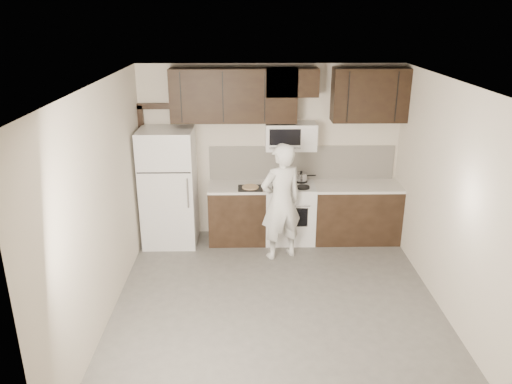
{
  "coord_description": "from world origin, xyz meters",
  "views": [
    {
      "loc": [
        -0.35,
        -5.26,
        3.44
      ],
      "look_at": [
        -0.24,
        0.9,
        1.18
      ],
      "focal_mm": 35.0,
      "sensor_mm": 36.0,
      "label": 1
    }
  ],
  "objects_px": {
    "refrigerator": "(169,187)",
    "person": "(281,202)",
    "stove": "(290,212)",
    "microwave": "(291,136)"
  },
  "relations": [
    {
      "from": "stove",
      "to": "microwave",
      "type": "height_order",
      "value": "microwave"
    },
    {
      "from": "microwave",
      "to": "person",
      "type": "height_order",
      "value": "microwave"
    },
    {
      "from": "refrigerator",
      "to": "person",
      "type": "distance_m",
      "value": 1.76
    },
    {
      "from": "stove",
      "to": "microwave",
      "type": "xyz_separation_m",
      "value": [
        -0.0,
        0.12,
        1.19
      ]
    },
    {
      "from": "refrigerator",
      "to": "microwave",
      "type": "bearing_deg",
      "value": 5.15
    },
    {
      "from": "microwave",
      "to": "refrigerator",
      "type": "xyz_separation_m",
      "value": [
        -1.85,
        -0.17,
        -0.75
      ]
    },
    {
      "from": "microwave",
      "to": "person",
      "type": "xyz_separation_m",
      "value": [
        -0.18,
        -0.7,
        -0.79
      ]
    },
    {
      "from": "stove",
      "to": "person",
      "type": "relative_size",
      "value": 0.55
    },
    {
      "from": "microwave",
      "to": "refrigerator",
      "type": "distance_m",
      "value": 2.0
    },
    {
      "from": "refrigerator",
      "to": "stove",
      "type": "bearing_deg",
      "value": 1.51
    }
  ]
}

